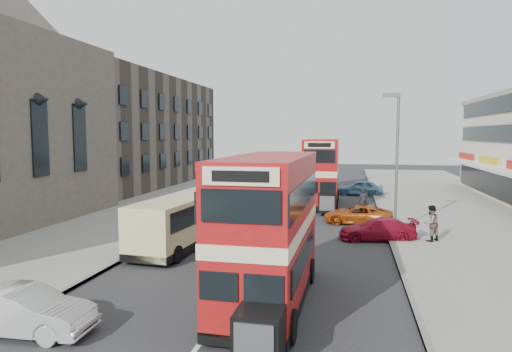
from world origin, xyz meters
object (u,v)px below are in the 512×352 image
Objects in this scene: bus_main at (269,229)px; bus_second at (322,172)px; pedestrian_near at (431,223)px; car_right_b at (358,215)px; cyclist at (364,209)px; car_right_c at (360,188)px; street_lamp at (396,151)px; coach at (187,217)px; car_right_a at (377,229)px; car_left_front at (23,311)px.

bus_second reaches higher than bus_main.
pedestrian_near is (6.44, -11.89, -1.61)m from bus_second.
car_right_b is 0.92m from cyclist.
car_right_b is at bearing 4.70° from car_right_c.
street_lamp is 5.04m from cyclist.
bus_second is at bearing 72.14° from coach.
street_lamp is at bearing 149.20° from car_right_a.
coach reaches higher than pedestrian_near.
street_lamp is at bearing -100.45° from pedestrian_near.
street_lamp is 4.23× the size of pedestrian_near.
coach is at bearing 66.55° from bus_second.
bus_second is at bearing -18.39° from car_right_c.
coach is 12.28m from cyclist.
car_right_b is at bearing 110.06° from bus_second.
bus_second is 4.11× the size of cyclist.
pedestrian_near is 6.38m from cyclist.
cyclist reaches higher than car_right_a.
bus_main reaches higher than coach.
bus_main is 0.96× the size of coach.
bus_main is 2.16× the size of car_right_a.
car_right_c is at bearing 89.26° from cyclist.
car_right_c is at bearing -18.73° from car_left_front.
car_right_a is at bearing -113.23° from street_lamp.
car_right_b is at bearing -115.31° from cyclist.
car_right_a is at bearing 8.08° from car_right_c.
bus_main is 7.75m from car_left_front.
street_lamp reaches higher than pedestrian_near.
street_lamp is 0.87× the size of bus_second.
car_right_a is at bearing -84.01° from cyclist.
bus_main is at bearing -103.43° from cyclist.
car_left_front is at bearing 30.92° from bus_main.
bus_second is 13.62m from pedestrian_near.
cyclist reaches higher than car_right_b.
car_right_c is (9.19, 21.45, -0.69)m from coach.
pedestrian_near reaches higher than car_left_front.
cyclist is at bearing 122.34° from street_lamp.
coach is at bearing -5.86° from car_left_front.
car_right_b is 1.90× the size of cyclist.
bus_second is 8.03m from car_right_b.
car_right_b is at bearing -92.14° from pedestrian_near.
street_lamp is 0.92× the size of bus_main.
bus_main reaches higher than car_right_a.
street_lamp is 3.56× the size of cyclist.
bus_main is 16.02m from cyclist.
bus_second reaches higher than pedestrian_near.
car_right_c is 19.07m from pedestrian_near.
pedestrian_near reaches higher than car_right_a.
bus_main is at bearing -29.24° from car_right_a.
pedestrian_near is at bearing 117.49° from bus_second.
street_lamp reaches higher than car_left_front.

